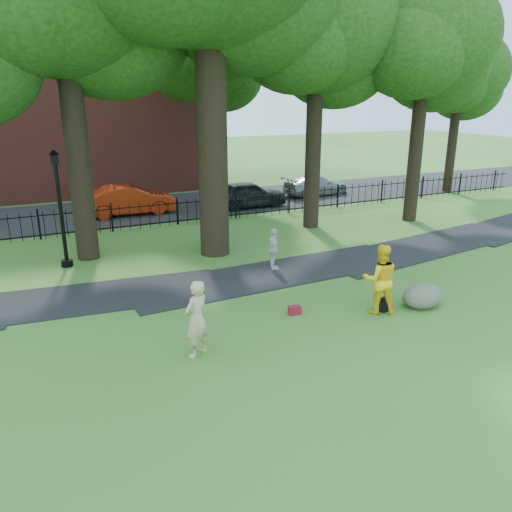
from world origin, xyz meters
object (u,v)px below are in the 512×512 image
lamppost (61,211)px  woman (197,319)px  man (380,279)px  boulder (422,294)px  red_sedan (129,200)px

lamppost → woman: bearing=-72.5°
man → lamppost: lamppost is taller
man → boulder: bearing=-162.5°
boulder → lamppost: lamppost is taller
woman → lamppost: bearing=-102.2°
lamppost → red_sedan: size_ratio=0.89×
woman → red_sedan: 15.39m
woman → boulder: bearing=152.9°
woman → red_sedan: size_ratio=0.40×
woman → red_sedan: woman is taller
boulder → lamppost: size_ratio=0.30×
boulder → lamppost: (-8.93, 8.14, 1.65)m
woman → man: size_ratio=0.94×
woman → boulder: 6.82m
lamppost → red_sedan: bearing=65.3°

